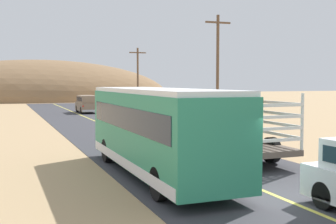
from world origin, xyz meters
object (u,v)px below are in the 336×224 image
object	(u,v)px
power_pole_far	(138,76)
power_pole_mid	(218,67)
livestock_truck	(202,115)
car_far	(87,103)
bus	(157,129)

from	to	relation	value
power_pole_far	power_pole_mid	bearing A→B (deg)	-90.00
power_pole_far	livestock_truck	bearing A→B (deg)	-101.63
car_far	power_pole_far	world-z (taller)	power_pole_far
livestock_truck	car_far	size ratio (longest dim) A/B	2.10
livestock_truck	car_far	bearing A→B (deg)	91.30
bus	power_pole_far	distance (m)	39.32
power_pole_mid	power_pole_far	distance (m)	21.58
livestock_truck	bus	world-z (taller)	bus
livestock_truck	car_far	world-z (taller)	livestock_truck
bus	power_pole_far	xyz separation A→B (m)	(11.01, 37.67, 2.42)
car_far	power_pole_far	size ratio (longest dim) A/B	0.60
livestock_truck	power_pole_far	world-z (taller)	power_pole_far
livestock_truck	bus	distance (m)	6.63
bus	power_pole_far	world-z (taller)	power_pole_far
power_pole_mid	car_far	bearing A→B (deg)	113.34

